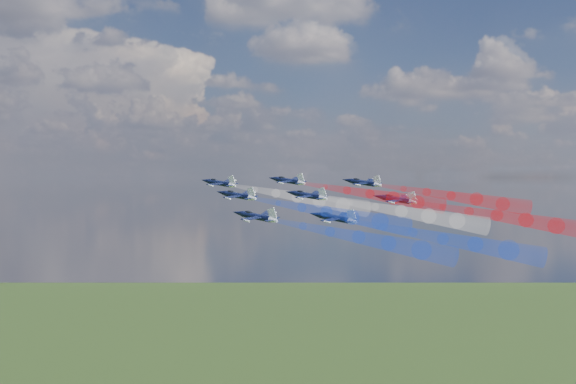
{
  "coord_description": "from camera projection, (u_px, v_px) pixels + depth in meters",
  "views": [
    {
      "loc": [
        -13.15,
        -160.13,
        148.38
      ],
      "look_at": [
        8.52,
        -14.03,
        145.35
      ],
      "focal_mm": 44.29,
      "sensor_mm": 36.0,
      "label": 1
    }
  ],
  "objects": [
    {
      "name": "trail_lead",
      "position": [
        297.0,
        197.0,
        146.72
      ],
      "size": [
        26.27,
        25.38,
        8.14
      ],
      "primitive_type": null,
      "rotation": [
        0.13,
        -0.15,
        0.8
      ],
      "color": "white"
    },
    {
      "name": "jet_inner_left",
      "position": [
        238.0,
        195.0,
        141.77
      ],
      "size": [
        13.17,
        13.35,
        5.28
      ],
      "primitive_type": null,
      "rotation": [
        0.13,
        -0.15,
        0.8
      ],
      "color": "black"
    },
    {
      "name": "jet_center_third",
      "position": [
        308.0,
        195.0,
        143.86
      ],
      "size": [
        13.17,
        13.35,
        5.28
      ],
      "primitive_type": null,
      "rotation": [
        0.13,
        -0.15,
        0.8
      ],
      "color": "black"
    },
    {
      "name": "trail_center_third",
      "position": [
        401.0,
        212.0,
        132.1
      ],
      "size": [
        26.27,
        25.38,
        8.14
      ],
      "primitive_type": null,
      "rotation": [
        0.13,
        -0.15,
        0.8
      ],
      "color": "white"
    },
    {
      "name": "trail_outer_right",
      "position": [
        451.0,
        196.0,
        148.79
      ],
      "size": [
        26.27,
        25.38,
        8.14
      ],
      "primitive_type": null,
      "rotation": [
        0.13,
        -0.15,
        0.8
      ],
      "color": "red"
    },
    {
      "name": "jet_rear_left",
      "position": [
        335.0,
        218.0,
        128.93
      ],
      "size": [
        13.17,
        13.35,
        5.28
      ],
      "primitive_type": null,
      "rotation": [
        0.13,
        -0.15,
        0.8
      ],
      "color": "black"
    },
    {
      "name": "trail_rear_left",
      "position": [
        443.0,
        238.0,
        117.17
      ],
      "size": [
        26.27,
        25.38,
        8.14
      ],
      "primitive_type": null,
      "rotation": [
        0.13,
        -0.15,
        0.8
      ],
      "color": "blue"
    },
    {
      "name": "trail_outer_left",
      "position": [
        359.0,
        237.0,
        115.16
      ],
      "size": [
        26.27,
        25.38,
        8.14
      ],
      "primitive_type": null,
      "rotation": [
        0.13,
        -0.15,
        0.8
      ],
      "color": "blue"
    },
    {
      "name": "jet_rear_right",
      "position": [
        397.0,
        199.0,
        145.93
      ],
      "size": [
        13.17,
        13.35,
        5.28
      ],
      "primitive_type": null,
      "rotation": [
        0.13,
        -0.15,
        0.8
      ],
      "color": "black"
    },
    {
      "name": "trail_inner_right",
      "position": [
        370.0,
        194.0,
        148.9
      ],
      "size": [
        26.27,
        25.38,
        8.14
      ],
      "primitive_type": null,
      "rotation": [
        0.13,
        -0.15,
        0.8
      ],
      "color": "red"
    },
    {
      "name": "jet_outer_left",
      "position": [
        256.0,
        217.0,
        126.92
      ],
      "size": [
        13.17,
        13.35,
        5.28
      ],
      "primitive_type": null,
      "rotation": [
        0.13,
        -0.15,
        0.8
      ],
      "color": "black"
    },
    {
      "name": "jet_lead",
      "position": [
        220.0,
        183.0,
        158.48
      ],
      "size": [
        13.17,
        13.35,
        5.28
      ],
      "primitive_type": null,
      "rotation": [
        0.13,
        -0.15,
        0.8
      ],
      "color": "black"
    },
    {
      "name": "jet_outer_right",
      "position": [
        363.0,
        183.0,
        160.54
      ],
      "size": [
        13.17,
        13.35,
        5.28
      ],
      "primitive_type": null,
      "rotation": [
        0.13,
        -0.15,
        0.8
      ],
      "color": "black"
    },
    {
      "name": "jet_inner_right",
      "position": [
        288.0,
        181.0,
        160.66
      ],
      "size": [
        13.17,
        13.35,
        5.28
      ],
      "primitive_type": null,
      "rotation": [
        0.13,
        -0.15,
        0.8
      ],
      "color": "black"
    },
    {
      "name": "trail_inner_left",
      "position": [
        327.0,
        212.0,
        130.01
      ],
      "size": [
        26.27,
        25.38,
        8.14
      ],
      "primitive_type": null,
      "rotation": [
        0.13,
        -0.15,
        0.8
      ],
      "color": "blue"
    },
    {
      "name": "trail_rear_right",
      "position": [
        497.0,
        216.0,
        134.18
      ],
      "size": [
        26.27,
        25.38,
        8.14
      ],
      "primitive_type": null,
      "rotation": [
        0.13,
        -0.15,
        0.8
      ],
      "color": "red"
    }
  ]
}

